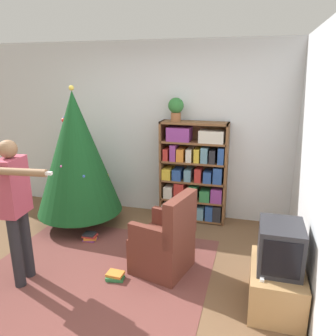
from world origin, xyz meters
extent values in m
plane|color=brown|center=(0.00, 0.00, 0.00)|extent=(14.00, 14.00, 0.00)
cube|color=silver|center=(0.00, 2.04, 1.30)|extent=(8.00, 0.10, 2.60)
cube|color=silver|center=(1.96, 0.00, 1.30)|extent=(0.10, 8.00, 2.60)
cube|color=brown|center=(-0.23, 0.11, 0.00)|extent=(2.46, 2.19, 0.01)
cube|color=brown|center=(0.05, 1.82, 0.74)|extent=(0.03, 0.30, 1.48)
cube|color=brown|center=(0.99, 1.82, 0.74)|extent=(0.03, 0.30, 1.48)
cube|color=brown|center=(0.52, 1.82, 1.46)|extent=(0.97, 0.30, 0.03)
cube|color=brown|center=(0.52, 1.96, 0.74)|extent=(0.97, 0.01, 1.48)
cube|color=brown|center=(0.52, 1.82, 0.03)|extent=(0.94, 0.30, 0.03)
cube|color=beige|center=(0.12, 1.79, 0.13)|extent=(0.12, 0.23, 0.18)
cube|color=#843889|center=(0.27, 1.80, 0.14)|extent=(0.10, 0.25, 0.18)
cube|color=#2D7A42|center=(0.40, 1.80, 0.15)|extent=(0.10, 0.26, 0.21)
cube|color=#232328|center=(0.51, 1.78, 0.15)|extent=(0.11, 0.22, 0.20)
cube|color=#5B899E|center=(0.65, 1.79, 0.14)|extent=(0.11, 0.23, 0.18)
cube|color=#284C93|center=(0.78, 1.78, 0.16)|extent=(0.11, 0.21, 0.22)
cube|color=#232328|center=(0.90, 1.78, 0.16)|extent=(0.12, 0.22, 0.23)
cube|color=brown|center=(0.52, 1.82, 0.32)|extent=(0.94, 0.30, 0.03)
cube|color=beige|center=(0.16, 1.80, 0.42)|extent=(0.13, 0.25, 0.18)
cube|color=#B22D28|center=(0.33, 1.79, 0.46)|extent=(0.14, 0.24, 0.24)
cube|color=#2D7A42|center=(0.53, 1.80, 0.44)|extent=(0.11, 0.26, 0.22)
cube|color=#2D7A42|center=(0.71, 1.79, 0.42)|extent=(0.14, 0.23, 0.17)
cube|color=#843889|center=(0.88, 1.81, 0.44)|extent=(0.16, 0.27, 0.20)
cube|color=brown|center=(0.52, 1.82, 0.61)|extent=(0.94, 0.30, 0.03)
cube|color=gold|center=(0.14, 1.81, 0.70)|extent=(0.13, 0.27, 0.16)
cube|color=#284C93|center=(0.29, 1.80, 0.70)|extent=(0.13, 0.25, 0.16)
cube|color=#5B899E|center=(0.45, 1.80, 0.71)|extent=(0.10, 0.26, 0.17)
cube|color=#B22D28|center=(0.60, 1.77, 0.72)|extent=(0.09, 0.21, 0.20)
cube|color=#284C93|center=(0.74, 1.79, 0.71)|extent=(0.11, 0.24, 0.16)
cube|color=#284C93|center=(0.88, 1.81, 0.74)|extent=(0.12, 0.27, 0.23)
cube|color=brown|center=(0.52, 1.82, 0.90)|extent=(0.94, 0.30, 0.03)
cube|color=#B22D28|center=(0.12, 1.80, 1.00)|extent=(0.07, 0.25, 0.17)
cube|color=#843889|center=(0.23, 1.80, 1.03)|extent=(0.08, 0.26, 0.24)
cube|color=orange|center=(0.34, 1.80, 1.00)|extent=(0.10, 0.26, 0.18)
cube|color=beige|center=(0.47, 1.79, 1.01)|extent=(0.08, 0.24, 0.18)
cube|color=gold|center=(0.58, 1.80, 1.01)|extent=(0.08, 0.26, 0.19)
cube|color=#5B899E|center=(0.68, 1.79, 1.03)|extent=(0.10, 0.23, 0.22)
cube|color=#232328|center=(0.80, 1.80, 1.01)|extent=(0.08, 0.26, 0.19)
cube|color=#284C93|center=(0.92, 1.79, 1.03)|extent=(0.08, 0.25, 0.23)
cube|color=brown|center=(0.52, 1.82, 1.19)|extent=(0.94, 0.30, 0.03)
cube|color=#843889|center=(0.30, 1.81, 1.30)|extent=(0.33, 0.28, 0.19)
cube|color=beige|center=(0.77, 1.80, 1.29)|extent=(0.35, 0.26, 0.17)
cube|color=tan|center=(1.65, 0.11, 0.20)|extent=(0.48, 0.72, 0.41)
cube|color=#28282D|center=(1.65, 0.11, 0.62)|extent=(0.38, 0.46, 0.43)
cube|color=black|center=(1.65, -0.12, 0.62)|extent=(0.31, 0.01, 0.34)
cube|color=white|center=(1.51, -0.11, 0.42)|extent=(0.04, 0.12, 0.02)
cylinder|color=#4C3323|center=(-1.02, 1.21, 0.05)|extent=(0.36, 0.36, 0.10)
cylinder|color=brown|center=(-1.02, 1.21, 0.16)|extent=(0.08, 0.08, 0.12)
cone|color=#14471E|center=(-1.02, 1.21, 1.07)|extent=(1.19, 1.19, 1.70)
sphere|color=red|center=(-1.07, 1.42, 1.28)|extent=(0.05, 0.05, 0.05)
sphere|color=#B74C93|center=(-1.06, 0.90, 0.96)|extent=(0.04, 0.04, 0.04)
sphere|color=gold|center=(-0.66, 1.39, 0.72)|extent=(0.05, 0.05, 0.05)
sphere|color=red|center=(-0.86, 1.66, 0.48)|extent=(0.07, 0.07, 0.07)
sphere|color=#335BB2|center=(-1.14, 1.18, 1.55)|extent=(0.05, 0.05, 0.05)
sphere|color=red|center=(-0.92, 1.57, 0.80)|extent=(0.04, 0.04, 0.04)
sphere|color=#335BB2|center=(-0.78, 0.94, 0.83)|extent=(0.05, 0.05, 0.05)
sphere|color=red|center=(-1.14, 1.16, 1.53)|extent=(0.06, 0.06, 0.06)
sphere|color=silver|center=(-1.00, 1.31, 1.63)|extent=(0.05, 0.05, 0.05)
sphere|color=#E5CC4C|center=(-1.02, 1.21, 1.95)|extent=(0.07, 0.07, 0.07)
cube|color=brown|center=(0.44, 0.41, 0.21)|extent=(0.68, 0.68, 0.42)
cube|color=brown|center=(0.67, 0.35, 0.67)|extent=(0.25, 0.57, 0.50)
cube|color=brown|center=(0.50, 0.64, 0.52)|extent=(0.51, 0.20, 0.20)
cube|color=brown|center=(0.39, 0.17, 0.52)|extent=(0.51, 0.20, 0.20)
cylinder|color=#232328|center=(-0.91, -0.09, 0.39)|extent=(0.11, 0.11, 0.77)
cylinder|color=#232328|center=(-0.89, -0.27, 0.39)|extent=(0.11, 0.11, 0.77)
cube|color=#AD4256|center=(-0.90, -0.18, 1.06)|extent=(0.22, 0.34, 0.58)
cylinder|color=#8C6647|center=(-0.93, 0.02, 1.03)|extent=(0.07, 0.07, 0.46)
cylinder|color=#8C6647|center=(-0.64, -0.35, 1.28)|extent=(0.48, 0.12, 0.07)
cube|color=white|center=(-0.40, -0.33, 1.28)|extent=(0.11, 0.05, 0.03)
sphere|color=#8C6647|center=(-0.90, -0.18, 1.44)|extent=(0.18, 0.18, 0.18)
cylinder|color=#935B38|center=(0.25, 1.82, 1.54)|extent=(0.14, 0.14, 0.12)
sphere|color=#2D7033|center=(0.25, 1.82, 1.70)|extent=(0.22, 0.22, 0.22)
cube|color=#843889|center=(-0.66, 0.79, 0.01)|extent=(0.16, 0.14, 0.02)
cube|color=orange|center=(-0.65, 0.78, 0.04)|extent=(0.19, 0.16, 0.03)
cube|color=#B22D28|center=(-0.66, 0.79, 0.07)|extent=(0.19, 0.14, 0.03)
cube|color=#232328|center=(-0.66, 0.79, 0.09)|extent=(0.16, 0.14, 0.02)
cube|color=#2D7A42|center=(0.02, 0.08, 0.01)|extent=(0.20, 0.15, 0.02)
cube|color=#2D7A42|center=(0.01, 0.08, 0.04)|extent=(0.19, 0.16, 0.03)
cube|color=orange|center=(0.01, 0.09, 0.06)|extent=(0.18, 0.14, 0.03)
camera|label=1|loc=(1.37, -2.71, 2.13)|focal=35.00mm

